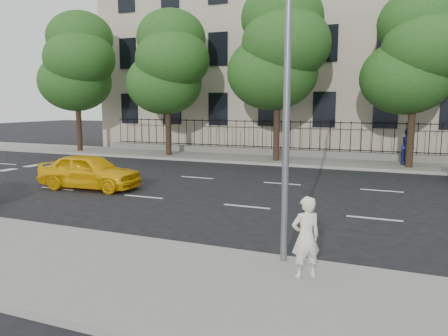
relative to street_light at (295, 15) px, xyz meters
The scene contains 14 objects.
ground 5.99m from the street_light, 144.73° to the left, with size 120.00×120.00×0.00m, color black.
near_sidewalk 6.08m from the street_light, 138.24° to the right, with size 60.00×4.00×0.15m, color gray.
far_sidewalk 16.75m from the street_light, 99.01° to the left, with size 60.00×4.00×0.15m, color gray.
lane_markings 8.67m from the street_light, 110.98° to the left, with size 49.60×4.62×0.01m, color silver, non-canonical shape.
masonry_building 25.14m from the street_light, 95.78° to the left, with size 34.60×12.11×18.50m.
iron_fence 18.21m from the street_light, 98.14° to the left, with size 30.00×0.50×2.20m.
street_light is the anchor object (origin of this frame).
tree_a 23.89m from the street_light, 140.66° to the left, with size 5.71×5.31×9.39m.
tree_b 18.99m from the street_light, 127.15° to the left, with size 5.53×5.12×8.97m.
tree_c 15.82m from the street_light, 106.43° to the left, with size 5.89×5.50×9.80m.
tree_d 15.36m from the street_light, 80.48° to the left, with size 5.34×4.94×8.84m.
yellow_taxi 11.38m from the street_light, 152.82° to the left, with size 1.66×4.13×1.41m, color yellow.
woman_near 4.44m from the street_light, 64.37° to the right, with size 0.56×0.37×1.55m, color white.
pedestrian_far 16.75m from the street_light, 81.34° to the left, with size 0.95×0.74×1.95m, color navy.
Camera 1 is at (4.66, -10.79, 3.38)m, focal length 35.00 mm.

